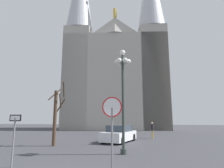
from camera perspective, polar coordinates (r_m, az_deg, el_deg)
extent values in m
cube|color=#ADA89E|center=(39.36, 1.11, -0.14)|extent=(20.54, 13.07, 17.77)
pyramid|color=#ADA89E|center=(38.52, 0.87, 16.83)|extent=(6.98, 2.78, 3.50)
cylinder|color=gold|center=(39.79, 0.86, 20.23)|extent=(0.70, 0.70, 1.80)
cube|color=#ADA89E|center=(37.48, -10.17, 1.77)|extent=(5.44, 5.44, 19.36)
cube|color=#ADA89E|center=(37.10, 12.25, 1.96)|extent=(5.44, 5.44, 19.36)
cylinder|color=slate|center=(7.66, 0.01, -16.29)|extent=(0.08, 0.08, 2.45)
cylinder|color=red|center=(7.63, 0.01, -6.82)|extent=(0.80, 0.09, 0.80)
cylinder|color=white|center=(7.61, -0.02, -6.81)|extent=(0.70, 0.05, 0.70)
cylinder|color=slate|center=(9.56, -27.21, -15.15)|extent=(0.07, 0.07, 2.06)
cube|color=black|center=(9.50, -26.70, -8.97)|extent=(0.55, 0.05, 0.28)
cube|color=white|center=(9.49, -26.76, -8.96)|extent=(0.46, 0.02, 0.20)
cylinder|color=#2D3833|center=(11.67, 3.29, -5.50)|extent=(0.16, 0.16, 5.97)
cylinder|color=#2D3833|center=(11.79, 3.44, -19.38)|extent=(0.36, 0.36, 0.30)
sphere|color=white|center=(12.33, 3.14, 9.27)|extent=(0.34, 0.34, 0.34)
sphere|color=white|center=(12.12, 4.87, 6.64)|extent=(0.31, 0.31, 0.31)
cylinder|color=#2D3833|center=(12.13, 4.02, 6.61)|extent=(0.05, 0.36, 0.05)
sphere|color=white|center=(12.43, 4.16, 6.20)|extent=(0.31, 0.31, 0.31)
cylinder|color=#2D3833|center=(12.29, 3.67, 6.39)|extent=(0.34, 0.22, 0.05)
sphere|color=white|center=(12.46, 2.50, 6.14)|extent=(0.31, 0.31, 0.31)
cylinder|color=#2D3833|center=(12.30, 2.83, 6.36)|extent=(0.34, 0.22, 0.05)
sphere|color=white|center=(12.19, 1.48, 6.51)|extent=(0.31, 0.31, 0.31)
cylinder|color=#2D3833|center=(12.17, 2.32, 6.54)|extent=(0.05, 0.36, 0.05)
sphere|color=white|center=(11.87, 2.14, 6.97)|extent=(0.31, 0.31, 0.31)
cylinder|color=#2D3833|center=(12.01, 2.66, 6.77)|extent=(0.34, 0.22, 0.05)
sphere|color=white|center=(11.83, 3.88, 7.04)|extent=(0.31, 0.31, 0.31)
cylinder|color=#2D3833|center=(11.99, 3.52, 6.81)|extent=(0.34, 0.22, 0.05)
cylinder|color=#473323|center=(15.62, -16.57, -9.55)|extent=(0.27, 0.27, 4.19)
cylinder|color=#473323|center=(15.97, -15.08, -6.37)|extent=(1.00, 0.49, 1.17)
cylinder|color=#473323|center=(15.60, -15.10, -4.78)|extent=(0.25, 0.76, 1.06)
cylinder|color=#473323|center=(15.73, -14.11, -1.64)|extent=(0.49, 1.16, 1.11)
cylinder|color=#473323|center=(16.18, -16.67, -3.01)|extent=(0.81, 0.72, 0.98)
cube|color=silver|center=(17.51, 2.08, -15.12)|extent=(2.91, 4.53, 0.75)
cube|color=#333D47|center=(17.66, 2.34, -12.95)|extent=(2.23, 2.71, 0.55)
cylinder|color=black|center=(15.90, 2.86, -16.36)|extent=(0.39, 0.68, 0.64)
cylinder|color=black|center=(16.60, -2.66, -16.10)|extent=(0.39, 0.68, 0.64)
cylinder|color=black|center=(18.56, 6.31, -15.42)|extent=(0.39, 0.68, 0.64)
cylinder|color=black|center=(19.16, 1.45, -15.31)|extent=(0.39, 0.68, 0.64)
cylinder|color=olive|center=(21.16, 11.97, -14.37)|extent=(0.12, 0.12, 0.82)
cylinder|color=olive|center=(21.00, 11.83, -14.40)|extent=(0.12, 0.12, 0.82)
cylinder|color=black|center=(21.04, 11.83, -12.43)|extent=(0.32, 0.32, 0.62)
sphere|color=tan|center=(21.02, 11.79, -11.29)|extent=(0.22, 0.22, 0.22)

